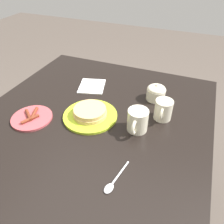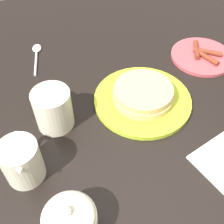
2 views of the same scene
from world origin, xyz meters
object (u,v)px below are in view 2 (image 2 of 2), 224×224
object	(u,v)px
coffee_mug	(53,108)
creamer_pitcher	(22,161)
side_plate_bacon	(202,56)
pancake_plate	(143,97)
sugar_bowl	(70,221)
spoon	(37,53)

from	to	relation	value
coffee_mug	creamer_pitcher	distance (m)	0.15
side_plate_bacon	creamer_pitcher	world-z (taller)	creamer_pitcher
creamer_pitcher	pancake_plate	bearing A→B (deg)	-69.32
side_plate_bacon	creamer_pitcher	distance (m)	0.59
coffee_mug	sugar_bowl	size ratio (longest dim) A/B	1.29
creamer_pitcher	spoon	xyz separation A→B (m)	(0.40, -0.08, -0.05)
pancake_plate	creamer_pitcher	distance (m)	0.33
sugar_bowl	side_plate_bacon	bearing A→B (deg)	-52.72
sugar_bowl	spoon	xyz separation A→B (m)	(0.54, -0.02, -0.04)
side_plate_bacon	spoon	distance (m)	0.50
side_plate_bacon	sugar_bowl	distance (m)	0.61
pancake_plate	creamer_pitcher	size ratio (longest dim) A/B	2.04
spoon	creamer_pitcher	bearing A→B (deg)	168.80
creamer_pitcher	coffee_mug	bearing A→B (deg)	-35.11
pancake_plate	sugar_bowl	xyz separation A→B (m)	(-0.25, 0.24, 0.02)
sugar_bowl	spoon	world-z (taller)	sugar_bowl
spoon	coffee_mug	bearing A→B (deg)	-179.10
pancake_plate	sugar_bowl	distance (m)	0.35
pancake_plate	coffee_mug	bearing A→B (deg)	89.03
sugar_bowl	spoon	distance (m)	0.54
coffee_mug	sugar_bowl	xyz separation A→B (m)	(-0.26, 0.02, -0.01)
side_plate_bacon	spoon	bearing A→B (deg)	69.51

